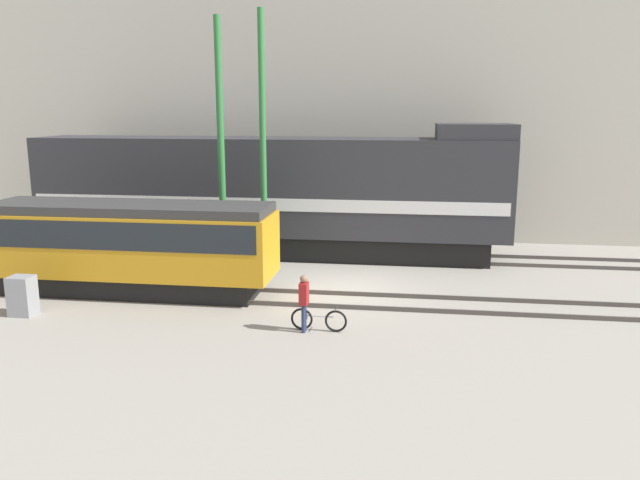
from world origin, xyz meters
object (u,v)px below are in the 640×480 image
(streetcar, at_px, (130,242))
(signal_box, at_px, (22,296))
(bicycle, at_px, (319,320))
(utility_pole_center, at_px, (263,146))
(person, at_px, (304,298))
(freight_locomotive, at_px, (272,194))
(utility_pole_left, at_px, (221,148))

(streetcar, xyz_separation_m, signal_box, (-2.27, -2.67, -1.14))
(bicycle, distance_m, utility_pole_center, 7.93)
(person, bearing_deg, signal_box, 178.54)
(freight_locomotive, distance_m, utility_pole_left, 3.95)
(freight_locomotive, bearing_deg, signal_box, -122.52)
(streetcar, distance_m, utility_pole_left, 4.84)
(streetcar, xyz_separation_m, utility_pole_center, (3.82, 3.14, 3.02))
(utility_pole_left, distance_m, signal_box, 8.40)
(streetcar, xyz_separation_m, utility_pole_left, (2.24, 3.14, 2.92))
(utility_pole_center, height_order, signal_box, utility_pole_center)
(bicycle, xyz_separation_m, utility_pole_center, (-2.90, 5.89, 4.45))
(bicycle, bearing_deg, signal_box, 179.44)
(person, relative_size, utility_pole_left, 0.17)
(streetcar, bearing_deg, signal_box, -130.36)
(freight_locomotive, distance_m, person, 9.73)
(signal_box, bearing_deg, freight_locomotive, 57.48)
(bicycle, distance_m, utility_pole_left, 8.58)
(streetcar, height_order, bicycle, streetcar)
(freight_locomotive, xyz_separation_m, bicycle, (3.29, -9.02, -2.26))
(utility_pole_center, bearing_deg, person, -67.39)
(person, distance_m, signal_box, 8.60)
(utility_pole_left, height_order, utility_pole_center, utility_pole_center)
(utility_pole_left, relative_size, utility_pole_center, 0.98)
(bicycle, height_order, person, person)
(bicycle, bearing_deg, freight_locomotive, 110.03)
(person, distance_m, utility_pole_left, 8.15)
(utility_pole_left, xyz_separation_m, signal_box, (-4.51, -5.80, -4.06))
(freight_locomotive, distance_m, streetcar, 7.20)
(freight_locomotive, distance_m, signal_box, 10.78)
(utility_pole_left, bearing_deg, streetcar, -125.60)
(freight_locomotive, relative_size, bicycle, 12.27)
(utility_pole_left, height_order, signal_box, utility_pole_left)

